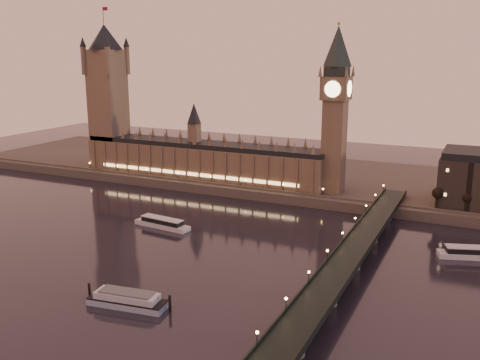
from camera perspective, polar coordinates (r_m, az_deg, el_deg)
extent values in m
plane|color=black|center=(262.42, -9.30, -7.36)|extent=(700.00, 700.00, 0.00)
cube|color=#423D35|center=(392.62, 8.14, 0.21)|extent=(560.00, 130.00, 6.00)
cube|color=brown|center=(376.92, -4.04, 1.93)|extent=(180.00, 26.00, 22.00)
cube|color=black|center=(374.57, -4.07, 3.82)|extent=(180.00, 22.00, 3.20)
cube|color=#FFCC7F|center=(366.76, -5.05, 0.62)|extent=(153.00, 0.25, 2.20)
cube|color=brown|center=(416.58, -13.84, 7.28)|extent=(22.00, 22.00, 88.00)
cone|color=black|center=(414.45, -14.27, 14.58)|extent=(31.68, 31.68, 18.00)
cylinder|color=black|center=(415.08, -14.39, 16.65)|extent=(0.44, 0.44, 12.00)
cube|color=maroon|center=(414.00, -14.18, 17.29)|extent=(4.00, 0.15, 2.50)
cube|color=brown|center=(338.24, 9.97, 3.51)|extent=(13.00, 13.00, 58.00)
cube|color=brown|center=(333.94, 10.23, 9.61)|extent=(16.00, 16.00, 14.00)
cylinder|color=#FFEAA5|center=(326.07, 9.84, 9.53)|extent=(9.60, 0.35, 9.60)
cylinder|color=#FFEAA5|center=(336.17, 8.87, 9.68)|extent=(0.35, 9.60, 9.60)
cube|color=black|center=(333.42, 10.30, 11.32)|extent=(13.00, 13.00, 6.00)
cone|color=black|center=(333.22, 10.42, 13.90)|extent=(17.68, 17.68, 24.00)
sphere|color=gold|center=(333.58, 10.51, 16.13)|extent=(2.00, 2.00, 2.00)
cube|color=black|center=(223.39, 10.75, -9.04)|extent=(13.00, 260.00, 2.00)
cube|color=black|center=(224.30, 9.19, -8.46)|extent=(0.60, 260.00, 1.00)
cube|color=black|center=(221.52, 12.36, -8.90)|extent=(0.60, 260.00, 1.00)
cylinder|color=black|center=(321.39, 20.33, -2.27)|extent=(0.70, 0.70, 7.75)
sphere|color=black|center=(320.36, 20.39, -1.57)|extent=(5.17, 5.17, 5.17)
cylinder|color=black|center=(320.69, 22.84, -2.53)|extent=(0.70, 0.70, 7.75)
sphere|color=black|center=(319.66, 22.91, -1.83)|extent=(5.17, 5.17, 5.17)
cube|color=silver|center=(293.55, -8.29, -4.78)|extent=(33.77, 10.65, 2.43)
cube|color=black|center=(292.80, -8.31, -4.33)|extent=(25.05, 8.45, 2.43)
cube|color=silver|center=(292.36, -8.32, -4.06)|extent=(25.74, 8.81, 0.44)
cube|color=silver|center=(270.71, 23.18, -7.38)|extent=(28.12, 15.52, 2.49)
cube|color=black|center=(269.87, 23.23, -6.88)|extent=(20.99, 12.04, 2.49)
cube|color=silver|center=(269.39, 23.26, -6.59)|extent=(21.60, 12.50, 0.45)
cube|color=#97ABC0|center=(209.45, -11.93, -12.73)|extent=(30.97, 12.34, 2.45)
cube|color=black|center=(208.81, -11.95, -12.37)|extent=(30.97, 12.34, 0.47)
cube|color=silver|center=(208.19, -11.97, -12.01)|extent=(25.25, 10.67, 2.45)
cube|color=#595B5E|center=(207.53, -11.99, -11.62)|extent=(21.39, 9.24, 0.66)
cylinder|color=black|center=(217.60, -15.76, -11.34)|extent=(1.04, 1.04, 6.40)
cylinder|color=black|center=(202.08, -7.49, -12.93)|extent=(1.04, 1.04, 6.40)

